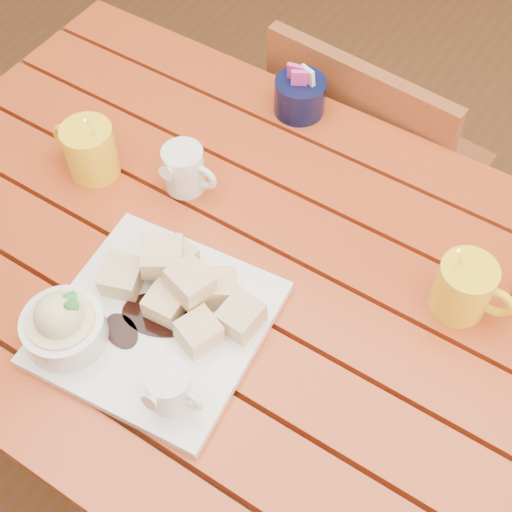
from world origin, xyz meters
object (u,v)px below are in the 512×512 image
Objects in this scene: coffee_mug_right at (465,288)px; coffee_mug_left at (89,149)px; table at (237,303)px; dessert_plate at (136,319)px; chair_far at (367,173)px.

coffee_mug_left is at bearing -175.01° from coffee_mug_right.
dessert_plate is (-0.05, -0.17, 0.14)m from table.
coffee_mug_left is (-0.25, 0.20, 0.02)m from dessert_plate.
dessert_plate is at bearing -144.43° from coffee_mug_right.
table is 8.64× the size of coffee_mug_left.
coffee_mug_right is at bearing 6.85° from coffee_mug_left.
table is 0.56m from chair_far.
coffee_mug_left is 0.62m from coffee_mug_right.
coffee_mug_right reaches higher than dessert_plate.
table is at bearing 72.70° from dessert_plate.
coffee_mug_left is at bearing 63.24° from chair_far.
coffee_mug_right reaches higher than chair_far.
dessert_plate reaches higher than table.
coffee_mug_left is (-0.30, 0.04, 0.16)m from table.
coffee_mug_right is at bearing 20.62° from table.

